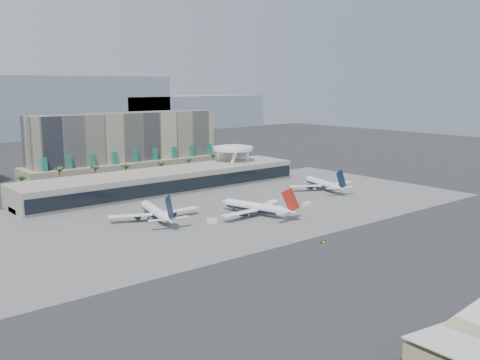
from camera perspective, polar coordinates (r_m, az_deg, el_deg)
ground at (r=226.93m, az=6.68°, el=-5.43°), size 900.00×900.00×0.00m
apron_pad at (r=266.79m, az=-1.83°, el=-2.99°), size 260.00×130.00×0.06m
mountain_ridge at (r=649.30m, az=-22.75°, el=6.68°), size 680.00×60.00×70.00m
hotel at (r=369.11m, az=-11.95°, el=3.12°), size 140.00×30.00×42.00m
terminal at (r=309.97m, az=-8.01°, el=0.00°), size 170.00×32.50×14.50m
saucer_structure at (r=344.31m, az=-0.75°, el=3.12°), size 26.00×26.00×21.89m
palm_row at (r=342.83m, az=-10.08°, el=1.59°), size 157.80×2.80×13.10m
airliner_left at (r=245.30m, az=-8.93°, el=-3.37°), size 41.93×43.59×15.24m
airliner_centre at (r=251.45m, az=1.76°, el=-2.91°), size 41.96×43.55×15.33m
airliner_right at (r=314.19m, az=8.88°, el=-0.40°), size 40.48×41.96×14.85m
service_vehicle_a at (r=237.53m, az=-3.02°, el=-4.39°), size 4.95×3.70×2.18m
service_vehicle_b at (r=272.49m, az=7.15°, el=-2.57°), size 4.03×2.43×2.02m
taxiway_sign at (r=211.14m, az=8.87°, el=-6.55°), size 2.10×0.96×0.96m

